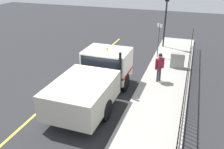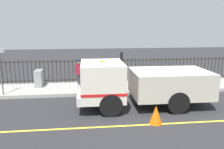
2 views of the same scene
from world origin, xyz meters
The scene contains 10 objects.
ground_plane centered at (0.00, 0.00, 0.00)m, with size 54.31×54.31×0.00m, color #2B2B2D.
sidewalk_slab centered at (3.19, 0.00, 0.09)m, with size 2.65×24.69×0.18m, color #A3A099.
lane_marking centered at (-1.99, 0.00, 0.00)m, with size 0.12×22.22×0.01m, color yellow.
work_truck centered at (0.11, 0.58, 1.18)m, with size 2.51×6.03×2.41m.
worker_standing centered at (2.83, 3.13, 1.21)m, with size 0.46×0.51×1.68m.
iron_fence centered at (4.34, 0.00, 0.92)m, with size 0.04×21.02×1.46m.
traffic_light_near centered at (2.17, 9.63, 3.27)m, with size 0.33×0.26×4.38m.
utility_cabinet centered at (3.64, 5.52, 0.66)m, with size 0.86×0.42×0.96m, color gray.
traffic_cone centered at (-1.92, 0.18, 0.36)m, with size 0.50×0.50×0.72m, color orange.
street_sign centered at (2.13, 7.06, 1.72)m, with size 0.39×0.35×2.48m.
Camera 1 is at (4.33, -9.38, 6.28)m, focal length 38.57 mm.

